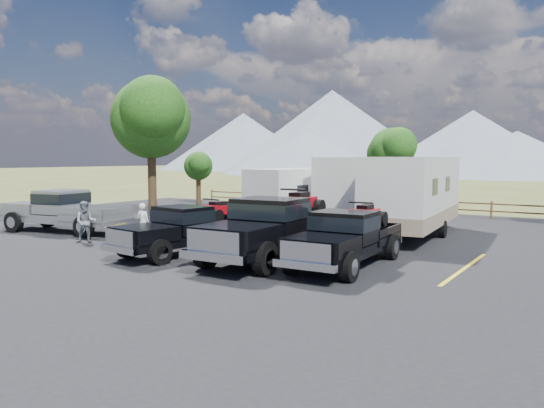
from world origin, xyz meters
The scene contains 17 objects.
ground centered at (0.00, 0.00, 0.00)m, with size 320.00×320.00×0.00m, color #495323.
asphalt_lot centered at (0.00, 3.00, 0.02)m, with size 44.00×34.00×0.04m, color black.
stall_lines centered at (0.00, 4.00, 0.04)m, with size 12.12×5.50×0.01m.
tree_big_nw centered at (-12.55, 9.03, 5.60)m, with size 5.54×5.18×7.84m.
tree_north centered at (-2.03, 19.02, 3.83)m, with size 3.46×3.24×5.25m.
tree_nw_small centered at (-16.02, 17.01, 2.78)m, with size 2.59×2.43×3.85m.
rail_fence centered at (2.00, 18.50, 0.61)m, with size 36.12×0.12×1.00m.
mountain_range centered at (-7.63, 105.98, 7.87)m, with size 209.00×71.00×20.00m.
rig_left centered at (-2.80, 1.27, 0.94)m, with size 2.49×5.78×1.87m.
rig_center centered at (0.30, 2.06, 1.14)m, with size 2.72×6.94×2.28m.
rig_right centered at (2.84, 2.31, 0.97)m, with size 2.27×5.86×1.93m.
trailer_left centered at (-2.60, 9.30, 1.54)m, with size 2.94×8.28×2.86m.
trailer_center centered at (0.06, 10.97, 1.81)m, with size 2.81×9.73×3.38m.
trailer_right centered at (2.55, 9.47, 1.82)m, with size 3.25×9.81×3.39m.
pickup_silver centered at (-11.12, 2.24, 1.03)m, with size 6.60×3.06×1.91m.
person_a centered at (-6.04, 2.20, 0.82)m, with size 0.57×0.37×1.56m, color silver.
person_b centered at (-7.79, 0.82, 0.87)m, with size 0.80×0.63×1.66m, color slate.
Camera 1 is at (9.78, -12.57, 3.40)m, focal length 35.00 mm.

